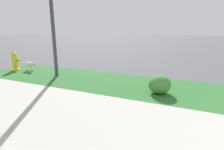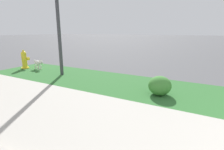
% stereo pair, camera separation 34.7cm
% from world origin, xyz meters
% --- Properties ---
extents(fire_hydrant_by_grass_verge, '(0.34, 0.34, 0.72)m').
position_xyz_m(fire_hydrant_by_grass_verge, '(-8.50, 2.18, 0.35)').
color(fire_hydrant_by_grass_verge, yellow).
rests_on(fire_hydrant_by_grass_verge, ground).
extents(small_white_dog, '(0.47, 0.20, 0.40)m').
position_xyz_m(small_white_dog, '(-7.89, 2.32, 0.24)').
color(small_white_dog, silver).
rests_on(small_white_dog, ground).
extents(shrub_bush_near_lamp, '(0.52, 0.52, 0.44)m').
position_xyz_m(shrub_bush_near_lamp, '(-3.17, 1.80, 0.22)').
color(shrub_bush_near_lamp, '#3D7F33').
rests_on(shrub_bush_near_lamp, ground).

